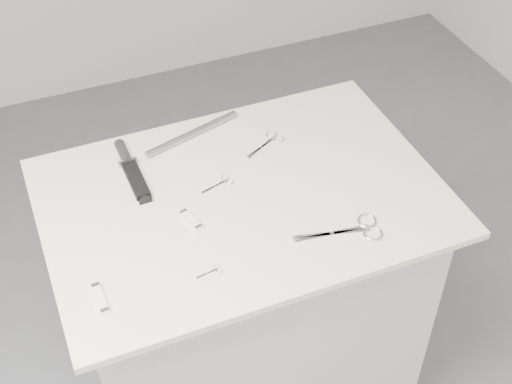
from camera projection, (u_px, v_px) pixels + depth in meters
name	position (u px, v px, depth m)	size (l,w,h in m)	color
plinth	(245.00, 310.00, 2.12)	(0.90, 0.60, 0.90)	#B7B7B5
display_board	(243.00, 198.00, 1.80)	(1.00, 0.70, 0.02)	beige
large_shears	(356.00, 230.00, 1.70)	(0.22, 0.10, 0.01)	silver
embroidery_scissors_a	(269.00, 141.00, 1.95)	(0.13, 0.09, 0.00)	silver
embroidery_scissors_b	(221.00, 183.00, 1.83)	(0.09, 0.05, 0.00)	silver
tiny_scissors	(212.00, 272.00, 1.61)	(0.06, 0.03, 0.00)	silver
sheathed_knife	(130.00, 167.00, 1.86)	(0.05, 0.24, 0.03)	black
pocket_knife_a	(100.00, 298.00, 1.55)	(0.02, 0.09, 0.01)	silver
pocket_knife_b	(191.00, 220.00, 1.72)	(0.04, 0.08, 0.01)	silver
metal_rail	(192.00, 134.00, 1.97)	(0.02, 0.02, 0.30)	gray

